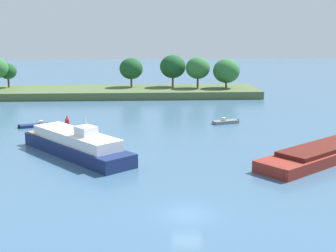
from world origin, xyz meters
The scene contains 6 objects.
ground_plane centered at (0.00, 0.00, 0.00)m, with size 400.00×400.00×0.00m, color #3D607F.
treeline_island centered at (-18.91, 72.09, 2.43)m, with size 94.77×15.78×9.31m.
small_motorboat centered at (-20.67, 37.28, 0.24)m, with size 6.12×3.50×0.94m.
white_riverboat centered at (-12.14, 19.60, 1.39)m, with size 15.61×17.68×5.45m.
fishing_skiff centered at (10.07, 38.13, 0.28)m, with size 4.71×2.85×1.02m.
channel_buoy_red centered at (-16.00, 37.12, 0.81)m, with size 0.70×0.70×1.90m.
Camera 1 is at (-3.66, -37.44, 15.71)m, focal length 49.78 mm.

